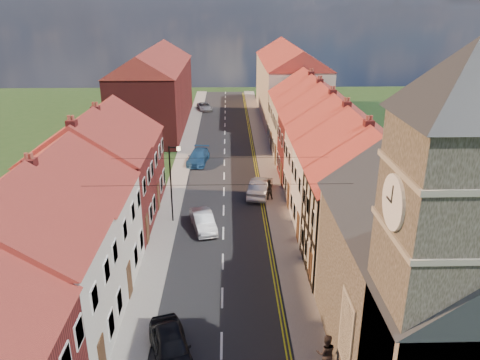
% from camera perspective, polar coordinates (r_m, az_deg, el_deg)
% --- Properties ---
extents(road, '(7.00, 90.00, 0.02)m').
position_cam_1_polar(road, '(45.62, -1.95, 0.49)').
color(road, black).
rests_on(road, ground).
extents(pavement_left, '(1.80, 90.00, 0.12)m').
position_cam_1_polar(pavement_left, '(45.85, -7.45, 0.49)').
color(pavement_left, '#AAA09A').
rests_on(pavement_left, ground).
extents(pavement_right, '(1.80, 90.00, 0.12)m').
position_cam_1_polar(pavement_right, '(45.77, 3.57, 0.59)').
color(pavement_right, '#AAA09A').
rests_on(pavement_right, ground).
extents(church, '(11.25, 14.25, 15.20)m').
position_cam_1_polar(church, '(20.97, 24.31, -9.96)').
color(church, '#393428').
rests_on(church, ground).
extents(cottage_r_tudor, '(8.30, 5.20, 9.00)m').
position_cam_1_polar(cottage_r_tudor, '(29.28, 16.22, -3.09)').
color(cottage_r_tudor, '#B2AE95').
rests_on(cottage_r_tudor, ground).
extents(cottage_r_white_near, '(8.30, 6.00, 9.00)m').
position_cam_1_polar(cottage_r_white_near, '(34.08, 13.68, 0.62)').
color(cottage_r_white_near, beige).
rests_on(cottage_r_white_near, ground).
extents(cottage_r_cream_mid, '(8.30, 5.20, 9.00)m').
position_cam_1_polar(cottage_r_cream_mid, '(39.03, 11.73, 3.39)').
color(cottage_r_cream_mid, beige).
rests_on(cottage_r_cream_mid, ground).
extents(cottage_r_pink, '(8.30, 6.00, 9.00)m').
position_cam_1_polar(cottage_r_pink, '(44.08, 10.21, 5.52)').
color(cottage_r_pink, maroon).
rests_on(cottage_r_pink, ground).
extents(cottage_r_white_far, '(8.30, 5.20, 9.00)m').
position_cam_1_polar(cottage_r_white_far, '(49.21, 9.00, 7.22)').
color(cottage_r_white_far, '#B2AE95').
rests_on(cottage_r_white_far, ground).
extents(cottage_r_cream_far, '(8.30, 6.00, 9.00)m').
position_cam_1_polar(cottage_r_cream_far, '(54.39, 8.01, 8.59)').
color(cottage_r_cream_far, '#B2AE95').
rests_on(cottage_r_cream_far, ground).
extents(cottage_l_cream, '(8.30, 6.30, 9.10)m').
position_cam_1_polar(cottage_l_cream, '(23.67, -26.00, -10.39)').
color(cottage_l_cream, beige).
rests_on(cottage_l_cream, ground).
extents(cottage_l_white, '(8.30, 6.90, 8.80)m').
position_cam_1_polar(cottage_l_white, '(28.96, -21.05, -4.19)').
color(cottage_l_white, beige).
rests_on(cottage_l_white, ground).
extents(cottage_l_brick_mid, '(8.30, 5.70, 9.10)m').
position_cam_1_polar(cottage_l_brick_mid, '(34.25, -17.91, 0.37)').
color(cottage_l_brick_mid, maroon).
rests_on(cottage_l_brick_mid, ground).
extents(cottage_l_pink, '(8.30, 6.30, 8.80)m').
position_cam_1_polar(cottage_l_pink, '(39.59, -15.68, 3.13)').
color(cottage_l_pink, maroon).
rests_on(cottage_l_pink, ground).
extents(block_right_far, '(8.30, 24.20, 10.50)m').
position_cam_1_polar(block_right_far, '(69.13, 6.02, 12.01)').
color(block_right_far, '#B2AE95').
rests_on(block_right_far, ground).
extents(block_left_far, '(8.30, 24.20, 10.50)m').
position_cam_1_polar(block_left_far, '(64.36, -10.37, 11.12)').
color(block_left_far, maroon).
rests_on(block_left_far, ground).
extents(lamppost, '(0.88, 0.15, 6.00)m').
position_cam_1_polar(lamppost, '(35.27, -8.31, 0.09)').
color(lamppost, black).
rests_on(lamppost, pavement_left).
extents(car_near, '(2.90, 4.62, 1.47)m').
position_cam_1_polar(car_near, '(23.68, -8.42, -19.44)').
color(car_near, black).
rests_on(car_near, ground).
extents(car_mid, '(2.37, 4.29, 1.34)m').
position_cam_1_polar(car_mid, '(35.03, -4.53, -5.01)').
color(car_mid, '#B6B9BF').
rests_on(car_mid, ground).
extents(car_far, '(2.49, 4.90, 1.36)m').
position_cam_1_polar(car_far, '(49.27, -5.12, 2.82)').
color(car_far, '#224E80').
rests_on(car_far, ground).
extents(car_distant, '(2.84, 4.57, 1.18)m').
position_cam_1_polar(car_distant, '(73.78, -4.34, 8.91)').
color(car_distant, '#A4A6AC').
rests_on(car_distant, ground).
extents(pedestrian_right, '(0.94, 0.74, 1.88)m').
position_cam_1_polar(pedestrian_right, '(22.97, 10.42, -20.02)').
color(pedestrian_right, black).
rests_on(pedestrian_right, pavement_right).
extents(car_mid_b, '(2.62, 4.93, 1.55)m').
position_cam_1_polar(car_mid_b, '(40.87, 2.49, -0.88)').
color(car_mid_b, '#ACAFB4').
rests_on(car_mid_b, ground).
extents(pedestrian_right_b, '(1.01, 0.87, 1.78)m').
position_cam_1_polar(pedestrian_right_b, '(39.81, 3.47, -1.15)').
color(pedestrian_right_b, black).
rests_on(pedestrian_right_b, pavement_right).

